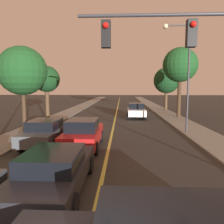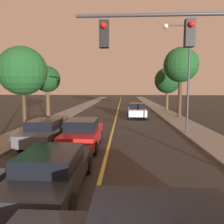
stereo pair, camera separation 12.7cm
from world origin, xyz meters
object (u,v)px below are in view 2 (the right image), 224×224
(car_near_lane_front, at_px, (53,169))
(car_near_lane_second, at_px, (83,133))
(tree_right_far, at_px, (181,65))
(tree_left_far, at_px, (47,80))
(streetlamp_right, at_px, (183,64))
(tree_right_near, at_px, (167,81))
(traffic_signal_mast, at_px, (200,56))
(car_outer_lane_second, at_px, (46,132))
(car_far_oncoming, at_px, (137,111))
(tree_left_near, at_px, (23,71))

(car_near_lane_front, distance_m, car_near_lane_second, 5.28)
(tree_right_far, bearing_deg, car_near_lane_front, -115.44)
(car_near_lane_front, relative_size, tree_left_far, 0.92)
(streetlamp_right, xyz_separation_m, tree_right_near, (2.15, 16.39, -0.65))
(traffic_signal_mast, height_order, tree_left_far, traffic_signal_mast)
(car_near_lane_front, relative_size, traffic_signal_mast, 0.75)
(streetlamp_right, height_order, tree_left_far, streetlamp_right)
(traffic_signal_mast, bearing_deg, tree_left_far, 127.51)
(car_outer_lane_second, distance_m, tree_right_far, 17.28)
(car_far_oncoming, bearing_deg, tree_left_near, 46.76)
(car_near_lane_second, xyz_separation_m, traffic_signal_mast, (4.88, -4.40, 3.62))
(car_outer_lane_second, xyz_separation_m, traffic_signal_mast, (7.16, -4.81, 3.64))
(car_outer_lane_second, xyz_separation_m, tree_right_far, (10.90, 12.42, 5.06))
(car_outer_lane_second, height_order, tree_right_near, tree_right_near)
(tree_left_far, distance_m, tree_right_far, 14.36)
(car_near_lane_second, distance_m, traffic_signal_mast, 7.50)
(tree_right_near, bearing_deg, car_far_oncoming, -120.88)
(tree_right_near, relative_size, tree_right_far, 0.81)
(car_near_lane_second, height_order, car_far_oncoming, car_far_oncoming)
(car_near_lane_second, height_order, streetlamp_right, streetlamp_right)
(streetlamp_right, distance_m, tree_right_far, 8.95)
(car_near_lane_front, height_order, streetlamp_right, streetlamp_right)
(tree_left_far, bearing_deg, car_near_lane_second, -59.57)
(car_near_lane_front, xyz_separation_m, tree_left_far, (-4.91, 13.63, 3.41))
(streetlamp_right, bearing_deg, car_near_lane_second, -147.55)
(tree_left_far, bearing_deg, tree_right_far, 18.35)
(tree_left_near, height_order, tree_right_near, tree_right_near)
(car_far_oncoming, xyz_separation_m, tree_left_near, (-8.60, -9.15, 3.70))
(tree_left_far, bearing_deg, car_far_oncoming, 24.54)
(car_outer_lane_second, bearing_deg, tree_right_near, 61.37)
(streetlamp_right, relative_size, tree_right_near, 1.25)
(streetlamp_right, bearing_deg, traffic_signal_mast, -101.08)
(car_near_lane_second, distance_m, tree_left_far, 10.24)
(car_near_lane_front, bearing_deg, traffic_signal_mast, 10.22)
(streetlamp_right, bearing_deg, car_far_oncoming, 108.75)
(car_near_lane_second, relative_size, tree_left_far, 0.87)
(car_near_lane_front, xyz_separation_m, car_outer_lane_second, (-2.28, 5.69, 0.07))
(tree_right_near, bearing_deg, traffic_signal_mast, -98.73)
(car_near_lane_front, height_order, tree_right_near, tree_right_near)
(car_near_lane_front, height_order, traffic_signal_mast, traffic_signal_mast)
(car_near_lane_front, height_order, car_far_oncoming, car_far_oncoming)
(car_near_lane_second, bearing_deg, car_far_oncoming, 72.91)
(traffic_signal_mast, distance_m, tree_right_near, 25.25)
(car_near_lane_front, height_order, car_outer_lane_second, car_outer_lane_second)
(car_outer_lane_second, height_order, tree_left_near, tree_left_near)
(traffic_signal_mast, distance_m, tree_left_near, 12.30)
(tree_right_far, bearing_deg, car_outer_lane_second, -131.27)
(car_near_lane_second, distance_m, streetlamp_right, 8.86)
(tree_left_near, bearing_deg, streetlamp_right, 4.99)
(tree_right_far, bearing_deg, tree_right_near, 89.31)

